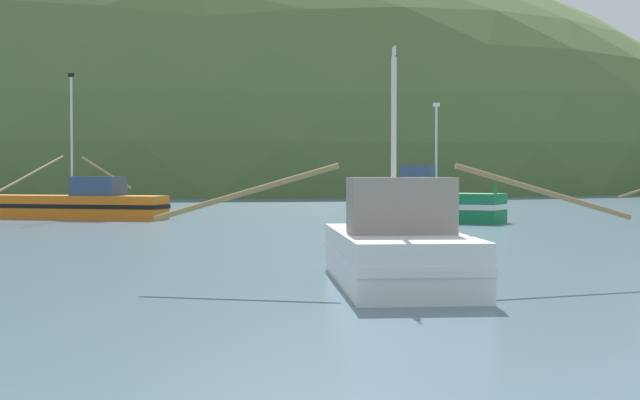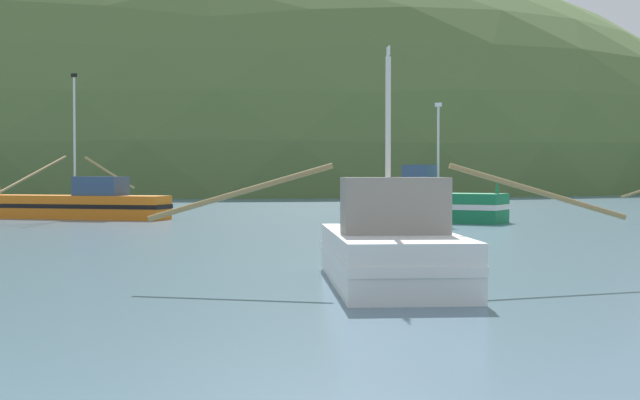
% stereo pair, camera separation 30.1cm
% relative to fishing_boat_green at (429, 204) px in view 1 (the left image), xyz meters
% --- Properties ---
extents(hill_far_right, '(197.11, 157.69, 85.37)m').
position_rel_fishing_boat_green_xyz_m(hill_far_right, '(-52.39, 112.90, -0.88)').
color(hill_far_right, '#516B38').
rests_on(hill_far_right, ground).
extents(hill_far_center, '(181.21, 144.97, 83.69)m').
position_rel_fishing_boat_green_xyz_m(hill_far_center, '(-73.61, 156.39, -0.88)').
color(hill_far_center, '#386633').
rests_on(hill_far_center, ground).
extents(fishing_boat_green, '(7.62, 4.52, 5.95)m').
position_rel_fishing_boat_green_xyz_m(fishing_boat_green, '(0.00, 0.00, 0.00)').
color(fishing_boat_green, '#197A47').
rests_on(fishing_boat_green, ground).
extents(fishing_boat_white, '(10.17, 6.97, 5.20)m').
position_rel_fishing_boat_green_xyz_m(fishing_boat_white, '(0.14, -25.43, -0.14)').
color(fishing_boat_white, white).
rests_on(fishing_boat_white, ground).
extents(fishing_boat_orange, '(10.58, 13.01, 7.77)m').
position_rel_fishing_boat_green_xyz_m(fishing_boat_orange, '(-18.73, -0.13, -0.08)').
color(fishing_boat_orange, orange).
rests_on(fishing_boat_orange, ground).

